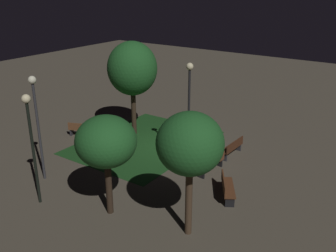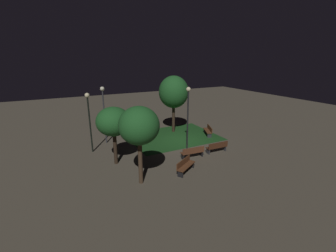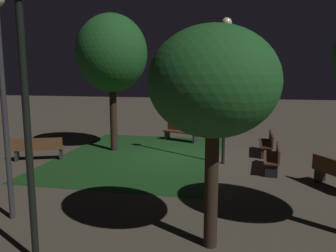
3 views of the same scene
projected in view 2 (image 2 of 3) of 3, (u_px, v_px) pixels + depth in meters
The scene contains 13 objects.
ground_plane at pixel (182, 141), 21.09m from camera, with size 60.00×60.00×0.00m, color #4C4438.
grass_lawn at pixel (173, 136), 22.17m from camera, with size 8.15×6.21×0.01m, color #194219.
bench_back_row at pixel (193, 152), 17.35m from camera, with size 1.83×0.62×0.88m.
bench_near_trees at pixel (217, 147), 18.35m from camera, with size 1.82×0.54×0.88m.
bench_by_lamp at pixel (185, 165), 15.24m from camera, with size 1.79×1.35×0.88m.
bench_front_left at pixel (146, 124), 24.47m from camera, with size 1.09×1.85×0.88m.
bench_lawn_edge at pixel (208, 130), 22.48m from camera, with size 1.14×1.85×0.88m.
tree_tall_center at pixel (174, 92), 22.49m from camera, with size 2.91×2.91×5.65m.
tree_near_wall at pixel (113, 122), 15.69m from camera, with size 2.36×2.36×4.14m.
tree_left_canopy at pixel (139, 126), 13.01m from camera, with size 2.35×2.35×4.75m.
lamp_post_near_wall at pixel (104, 106), 19.62m from camera, with size 0.36×0.36×4.99m.
lamp_post_plaza_east at pixel (188, 109), 18.18m from camera, with size 0.36×0.36×5.14m.
lamp_post_path_center at pixel (89, 113), 17.71m from camera, with size 0.36×0.36×4.77m.
Camera 2 is at (-10.12, -17.08, 7.35)m, focal length 24.63 mm.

